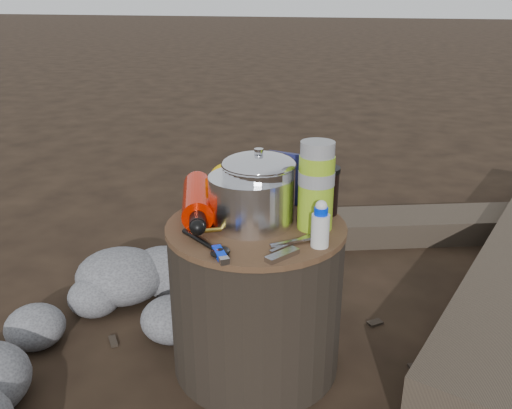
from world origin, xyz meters
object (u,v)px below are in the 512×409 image
(thermos, at_px, (316,186))
(fuel_bottle, at_px, (198,200))
(stump, at_px, (256,296))
(travel_mug, at_px, (323,191))
(camping_pot, at_px, (259,188))

(thermos, bearing_deg, fuel_bottle, -177.91)
(stump, xyz_separation_m, travel_mug, (0.14, 0.13, 0.28))
(camping_pot, relative_size, thermos, 0.84)
(travel_mug, bearing_deg, camping_pot, -142.03)
(stump, distance_m, travel_mug, 0.34)
(fuel_bottle, bearing_deg, thermos, -22.45)
(camping_pot, relative_size, fuel_bottle, 0.56)
(stump, bearing_deg, camping_pot, 90.55)
(stump, height_order, travel_mug, travel_mug)
(thermos, bearing_deg, travel_mug, 91.83)
(fuel_bottle, bearing_deg, camping_pot, -23.26)
(stump, distance_m, thermos, 0.36)
(stump, bearing_deg, thermos, 11.56)
(thermos, xyz_separation_m, travel_mug, (-0.00, 0.10, -0.05))
(thermos, relative_size, travel_mug, 1.74)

